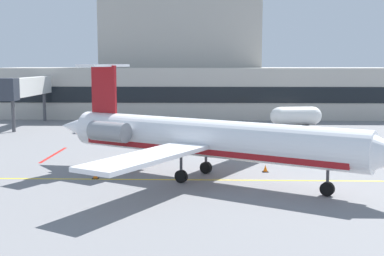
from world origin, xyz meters
name	(u,v)px	position (x,y,z in m)	size (l,w,h in m)	color
ground	(181,185)	(0.00, 0.00, -0.05)	(120.00, 120.00, 0.11)	slate
terminal_building	(192,74)	(-0.68, 48.71, 6.66)	(62.51, 16.80, 18.97)	#B7B2A8
jet_bridge_west	(26,88)	(-21.91, 31.22, 5.20)	(2.40, 16.16, 6.61)	silver
regional_jet	(202,138)	(1.46, 1.57, 3.00)	(25.84, 21.72, 8.27)	white
baggage_tug	(267,137)	(7.95, 17.40, 0.85)	(2.13, 3.88, 1.83)	#E5B20C
pushback_tractor	(87,124)	(-12.99, 27.33, 0.88)	(2.95, 3.60, 1.93)	silver
fuel_tank	(296,116)	(13.36, 31.58, 1.53)	(6.78, 3.07, 2.76)	white
safety_cone_alpha	(95,175)	(-6.30, 1.44, 0.25)	(0.47, 0.47, 0.55)	orange
safety_cone_bravo	(370,167)	(14.72, 5.26, 0.25)	(0.47, 0.47, 0.55)	orange
safety_cone_charlie	(265,169)	(6.34, 4.14, 0.25)	(0.47, 0.47, 0.55)	orange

